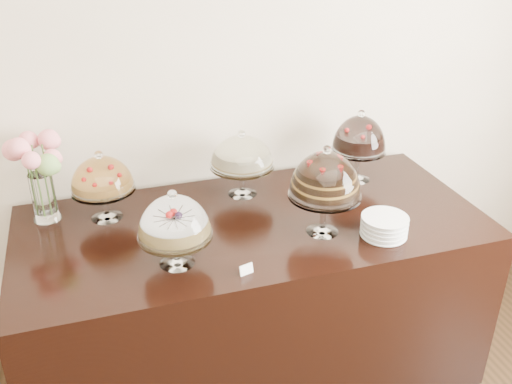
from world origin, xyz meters
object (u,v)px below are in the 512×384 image
object	(u,v)px
cake_stand_sugar_sponge	(174,221)
cake_stand_fruit_tart	(102,177)
cake_stand_cheesecake	(242,154)
plate_stack	(384,226)
display_counter	(253,297)
cake_stand_choco_layer	(325,178)
flower_vase	(37,167)
cake_stand_dark_choco	(360,137)

from	to	relation	value
cake_stand_sugar_sponge	cake_stand_fruit_tart	xyz separation A→B (m)	(-0.25, 0.48, 0.01)
cake_stand_cheesecake	plate_stack	xyz separation A→B (m)	(0.50, -0.59, -0.17)
display_counter	cake_stand_choco_layer	world-z (taller)	cake_stand_choco_layer
cake_stand_choco_layer	cake_stand_sugar_sponge	bearing A→B (deg)	-175.66
display_counter	flower_vase	distance (m)	1.22
display_counter	plate_stack	world-z (taller)	plate_stack
cake_stand_choco_layer	cake_stand_dark_choco	distance (m)	0.60
cake_stand_fruit_tart	flower_vase	bearing A→B (deg)	163.48
cake_stand_dark_choco	display_counter	bearing A→B (deg)	-158.41
cake_stand_cheesecake	cake_stand_fruit_tart	size ratio (longest dim) A/B	1.01
cake_stand_choco_layer	plate_stack	bearing A→B (deg)	-24.97
display_counter	plate_stack	size ratio (longest dim) A/B	10.72
cake_stand_dark_choco	cake_stand_fruit_tart	size ratio (longest dim) A/B	1.14
cake_stand_fruit_tart	cake_stand_dark_choco	bearing A→B (deg)	0.84
cake_stand_sugar_sponge	cake_stand_cheesecake	size ratio (longest dim) A/B	0.98
display_counter	plate_stack	distance (m)	0.79
cake_stand_sugar_sponge	flower_vase	distance (m)	0.77
cake_stand_choco_layer	plate_stack	world-z (taller)	cake_stand_choco_layer
cake_stand_dark_choco	flower_vase	distance (m)	1.60
cake_stand_cheesecake	flower_vase	distance (m)	0.97
display_counter	cake_stand_cheesecake	bearing A→B (deg)	83.63
cake_stand_sugar_sponge	cake_stand_cheesecake	distance (m)	0.68
flower_vase	plate_stack	world-z (taller)	flower_vase
cake_stand_sugar_sponge	flower_vase	size ratio (longest dim) A/B	0.79
display_counter	flower_vase	size ratio (longest dim) A/B	5.07
display_counter	cake_stand_sugar_sponge	world-z (taller)	cake_stand_sugar_sponge
cake_stand_choco_layer	plate_stack	distance (m)	0.36
display_counter	cake_stand_sugar_sponge	distance (m)	0.80
display_counter	cake_stand_cheesecake	xyz separation A→B (m)	(0.03, 0.29, 0.67)
display_counter	cake_stand_dark_choco	bearing A→B (deg)	21.59
cake_stand_sugar_sponge	cake_stand_fruit_tart	distance (m)	0.54
plate_stack	cake_stand_sugar_sponge	bearing A→B (deg)	176.01
cake_stand_dark_choco	cake_stand_fruit_tart	bearing A→B (deg)	-179.16
cake_stand_choco_layer	cake_stand_fruit_tart	xyz separation A→B (m)	(-0.93, 0.43, -0.06)
cake_stand_sugar_sponge	cake_stand_dark_choco	world-z (taller)	cake_stand_dark_choco
display_counter	cake_stand_cheesecake	size ratio (longest dim) A/B	6.28
cake_stand_sugar_sponge	cake_stand_fruit_tart	bearing A→B (deg)	117.54
cake_stand_dark_choco	cake_stand_cheesecake	bearing A→B (deg)	178.09
cake_stand_dark_choco	flower_vase	world-z (taller)	flower_vase
cake_stand_sugar_sponge	display_counter	bearing A→B (deg)	30.25
cake_stand_choco_layer	cake_stand_cheesecake	bearing A→B (deg)	117.42
cake_stand_sugar_sponge	cake_stand_choco_layer	world-z (taller)	cake_stand_choco_layer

